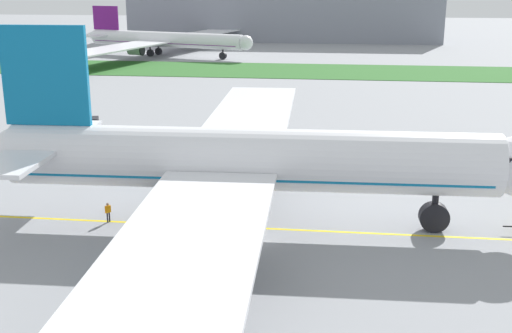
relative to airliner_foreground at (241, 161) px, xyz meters
The scene contains 9 objects.
ground_plane 6.64m from the airliner_foreground, 77.76° to the right, with size 600.00×600.00×0.00m, color gray.
apron_taxi_line 5.68m from the airliner_foreground, 44.73° to the right, with size 280.00×0.36×0.01m, color yellow.
grass_median_strip 93.84m from the airliner_foreground, 89.53° to the left, with size 320.00×24.00×0.10m, color #2D6628.
airliner_foreground is the anchor object (origin of this frame).
ground_crew_wingwalker_port 12.26m from the airliner_foreground, behind, with size 0.47×0.51×1.71m.
service_truck_baggage_loader 32.67m from the airliner_foreground, 97.95° to the left, with size 5.22×3.13×2.64m.
service_truck_fuel_bowser 39.40m from the airliner_foreground, 132.09° to the left, with size 6.22×3.84×2.83m.
parked_airliner_far_centre 123.34m from the airliner_foreground, 107.87° to the left, with size 48.91×81.72×12.54m.
terminal_building 165.96m from the airliner_foreground, 93.44° to the left, with size 99.09×20.00×18.00m, color gray.
Camera 1 is at (6.75, -47.73, 20.16)m, focal length 45.95 mm.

